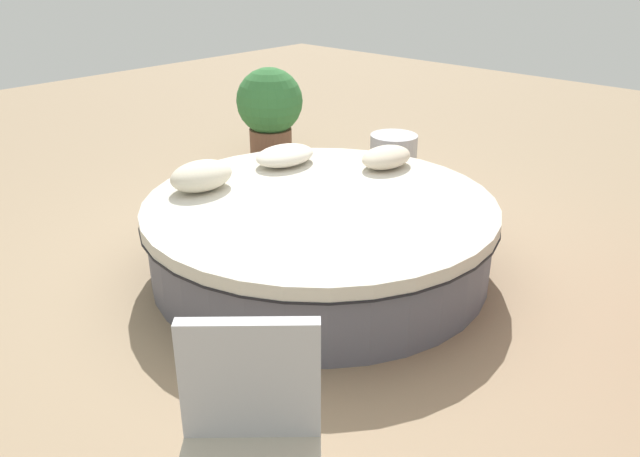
% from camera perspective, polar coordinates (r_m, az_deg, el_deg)
% --- Properties ---
extents(ground_plane, '(16.00, 16.00, 0.00)m').
position_cam_1_polar(ground_plane, '(4.67, 0.00, -3.65)').
color(ground_plane, '#9E8466').
extents(round_bed, '(2.49, 2.49, 0.54)m').
position_cam_1_polar(round_bed, '(4.55, 0.00, -0.54)').
color(round_bed, '#595966').
rests_on(round_bed, ground_plane).
extents(throw_pillow_0, '(0.48, 0.32, 0.16)m').
position_cam_1_polar(throw_pillow_0, '(5.12, 5.97, 6.40)').
color(throw_pillow_0, beige).
rests_on(throw_pillow_0, round_bed).
extents(throw_pillow_1, '(0.53, 0.38, 0.15)m').
position_cam_1_polar(throw_pillow_1, '(5.17, -3.17, 6.58)').
color(throw_pillow_1, silver).
rests_on(throw_pillow_1, round_bed).
extents(throw_pillow_2, '(0.49, 0.35, 0.21)m').
position_cam_1_polar(throw_pillow_2, '(4.69, -10.60, 4.68)').
color(throw_pillow_2, beige).
rests_on(throw_pillow_2, round_bed).
extents(patio_chair, '(0.72, 0.72, 0.98)m').
position_cam_1_polar(patio_chair, '(2.43, -6.36, -18.19)').
color(patio_chair, '#B7B7BC').
rests_on(patio_chair, ground_plane).
extents(planter, '(0.72, 0.72, 0.98)m').
position_cam_1_polar(planter, '(7.01, -4.54, 10.75)').
color(planter, brown).
rests_on(planter, ground_plane).
extents(side_table, '(0.46, 0.46, 0.48)m').
position_cam_1_polar(side_table, '(6.34, 6.58, 6.26)').
color(side_table, '#B7B7BC').
rests_on(side_table, ground_plane).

